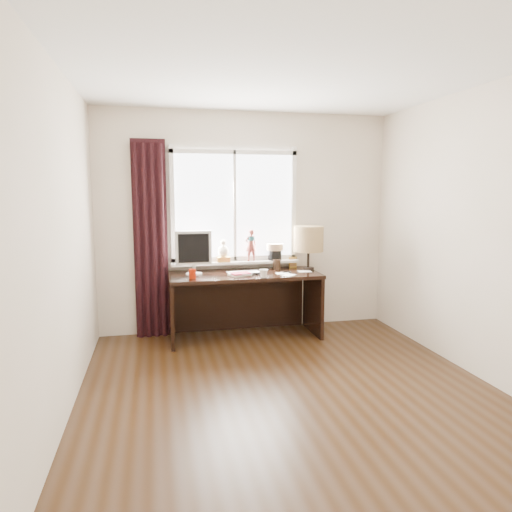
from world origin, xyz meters
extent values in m
cube|color=#382517|center=(0.00, 0.00, 0.00)|extent=(3.50, 4.00, 0.00)
cube|color=white|center=(0.00, 0.00, 2.60)|extent=(3.50, 4.00, 0.00)
cube|color=beige|center=(0.00, 2.00, 1.30)|extent=(3.50, 0.00, 2.60)
cube|color=beige|center=(0.00, -2.00, 1.30)|extent=(3.50, 0.00, 2.60)
cube|color=beige|center=(-1.75, 0.00, 1.30)|extent=(0.00, 4.00, 2.60)
cube|color=beige|center=(1.75, 0.00, 1.30)|extent=(0.00, 4.00, 2.60)
imported|color=silver|center=(-0.12, 1.57, 0.76)|extent=(0.39, 0.26, 0.03)
imported|color=white|center=(0.05, 1.33, 0.80)|extent=(0.13, 0.13, 0.10)
cylinder|color=#981803|center=(-0.70, 1.45, 0.80)|extent=(0.08, 0.08, 0.10)
cube|color=white|center=(-0.15, 1.99, 1.50)|extent=(1.40, 0.02, 1.30)
cube|color=silver|center=(-0.15, 1.96, 0.88)|extent=(1.50, 0.05, 0.05)
cube|color=silver|center=(-0.15, 1.96, 2.12)|extent=(1.50, 0.05, 0.05)
cube|color=silver|center=(-0.88, 1.96, 1.50)|extent=(0.05, 0.05, 1.40)
cube|color=silver|center=(0.57, 1.96, 1.50)|extent=(0.05, 0.05, 1.40)
cube|color=silver|center=(-0.15, 1.96, 1.50)|extent=(0.03, 0.05, 1.30)
cube|color=silver|center=(-0.15, 1.91, 0.83)|extent=(1.52, 0.18, 0.03)
cylinder|color=#4B0A11|center=(-0.65, 1.88, 0.99)|extent=(0.16, 0.16, 0.28)
cube|color=gold|center=(-0.30, 1.89, 0.88)|extent=(0.15, 0.12, 0.06)
sphere|color=beige|center=(-0.30, 1.89, 0.97)|extent=(0.13, 0.13, 0.13)
sphere|color=beige|center=(-0.30, 1.89, 1.07)|extent=(0.07, 0.07, 0.07)
imported|color=brown|center=(0.03, 1.89, 1.04)|extent=(0.15, 0.11, 0.38)
cylinder|color=#1E4C51|center=(0.03, 1.88, 1.12)|extent=(0.10, 0.10, 0.05)
cylinder|color=black|center=(0.33, 1.89, 0.91)|extent=(0.16, 0.16, 0.12)
cylinder|color=#8C6B4C|center=(0.33, 1.89, 1.01)|extent=(0.20, 0.20, 0.08)
cube|color=black|center=(-1.13, 1.92, 1.12)|extent=(0.38, 0.05, 2.25)
cylinder|color=black|center=(-1.27, 1.89, 1.10)|extent=(0.06, 0.06, 2.20)
cylinder|color=black|center=(-1.18, 1.89, 1.10)|extent=(0.06, 0.06, 2.20)
cylinder|color=black|center=(-1.09, 1.89, 1.10)|extent=(0.06, 0.06, 2.20)
cylinder|color=black|center=(-1.00, 1.89, 1.10)|extent=(0.06, 0.06, 2.20)
cube|color=black|center=(-0.10, 1.63, 0.73)|extent=(1.70, 0.70, 0.04)
cube|color=black|center=(-0.93, 1.63, 0.35)|extent=(0.04, 0.64, 0.71)
cube|color=black|center=(0.73, 1.63, 0.35)|extent=(0.04, 0.64, 0.71)
cube|color=black|center=(-0.10, 1.97, 0.35)|extent=(1.60, 0.03, 0.71)
cylinder|color=beige|center=(-0.67, 1.68, 0.76)|extent=(0.18, 0.18, 0.01)
cylinder|color=beige|center=(-0.67, 1.68, 0.81)|extent=(0.04, 0.04, 0.10)
cube|color=beige|center=(-0.67, 1.68, 1.05)|extent=(0.40, 0.04, 0.38)
cube|color=black|center=(-0.67, 1.65, 1.05)|extent=(0.34, 0.01, 0.32)
cube|color=beige|center=(-0.18, 1.51, 0.76)|extent=(0.27, 0.23, 0.02)
cube|color=maroon|center=(-0.17, 1.50, 0.78)|extent=(0.24, 0.19, 0.01)
cylinder|color=black|center=(0.33, 1.82, 0.81)|extent=(0.09, 0.09, 0.12)
cylinder|color=black|center=(0.32, 1.83, 0.86)|extent=(0.01, 0.01, 0.22)
cylinder|color=black|center=(0.34, 1.81, 0.84)|extent=(0.01, 0.01, 0.19)
cylinder|color=black|center=(0.33, 1.83, 0.88)|extent=(0.01, 0.01, 0.25)
cylinder|color=black|center=(0.35, 1.83, 0.83)|extent=(0.01, 0.01, 0.17)
cube|color=gold|center=(0.55, 1.89, 0.81)|extent=(0.10, 0.03, 0.13)
cube|color=#996633|center=(0.55, 1.88, 0.81)|extent=(0.08, 0.02, 0.10)
cylinder|color=black|center=(0.68, 1.69, 0.77)|extent=(0.14, 0.14, 0.03)
cylinder|color=black|center=(0.68, 1.69, 0.89)|extent=(0.03, 0.03, 0.22)
cylinder|color=tan|center=(0.68, 1.69, 1.12)|extent=(0.35, 0.35, 0.30)
cube|color=white|center=(0.32, 1.52, 0.75)|extent=(0.16, 0.12, 0.00)
cube|color=white|center=(0.61, 1.59, 0.75)|extent=(0.16, 0.12, 0.00)
cube|color=white|center=(0.36, 1.40, 0.75)|extent=(0.19, 0.18, 0.00)
torus|color=black|center=(0.07, 1.52, 0.75)|extent=(0.15, 0.15, 0.01)
torus|color=black|center=(0.39, 1.57, 0.75)|extent=(0.14, 0.14, 0.01)
torus|color=black|center=(-0.04, 1.70, 0.75)|extent=(0.13, 0.13, 0.01)
camera|label=1|loc=(-1.08, -3.38, 1.68)|focal=32.00mm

